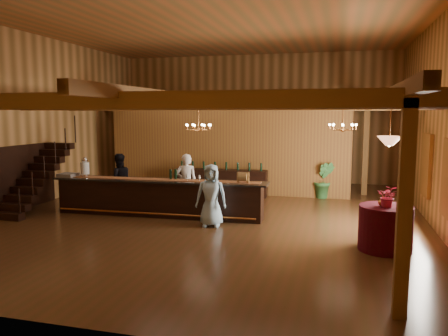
% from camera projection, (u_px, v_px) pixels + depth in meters
% --- Properties ---
extents(floor, '(14.00, 14.00, 0.00)m').
position_uv_depth(floor, '(212.00, 215.00, 12.86)').
color(floor, '#492F17').
rests_on(floor, ground).
extents(ceiling, '(14.00, 14.00, 0.00)m').
position_uv_depth(ceiling, '(211.00, 22.00, 12.17)').
color(ceiling, '#AD6232').
rests_on(ceiling, wall_back).
extents(wall_back, '(12.00, 0.10, 5.50)m').
position_uv_depth(wall_back, '(256.00, 118.00, 19.23)').
color(wall_back, '#B17C45').
rests_on(wall_back, floor).
extents(wall_front, '(12.00, 0.10, 5.50)m').
position_uv_depth(wall_front, '(63.00, 131.00, 5.80)').
color(wall_front, '#B17C45').
rests_on(wall_front, floor).
extents(wall_left, '(0.10, 14.00, 5.50)m').
position_uv_depth(wall_left, '(33.00, 120.00, 14.04)').
color(wall_left, '#B17C45').
rests_on(wall_left, floor).
extents(wall_right, '(0.10, 14.00, 5.50)m').
position_uv_depth(wall_right, '(440.00, 122.00, 10.99)').
color(wall_right, '#B17C45').
rests_on(wall_right, floor).
extents(beam_grid, '(11.90, 13.90, 0.39)m').
position_uv_depth(beam_grid, '(216.00, 104.00, 12.94)').
color(beam_grid, brown).
rests_on(beam_grid, wall_left).
extents(support_posts, '(9.20, 10.20, 3.20)m').
position_uv_depth(support_posts, '(207.00, 163.00, 12.18)').
color(support_posts, brown).
rests_on(support_posts, floor).
extents(partition_wall, '(9.00, 0.18, 3.10)m').
position_uv_depth(partition_wall, '(225.00, 152.00, 16.15)').
color(partition_wall, brown).
rests_on(partition_wall, floor).
extents(window_right_back, '(0.12, 1.05, 1.75)m').
position_uv_depth(window_right_back, '(427.00, 165.00, 12.11)').
color(window_right_back, white).
rests_on(window_right_back, wall_right).
extents(staircase, '(1.00, 2.80, 2.00)m').
position_uv_depth(staircase, '(35.00, 178.00, 13.41)').
color(staircase, black).
rests_on(staircase, floor).
extents(backroom_boxes, '(4.10, 0.60, 1.10)m').
position_uv_depth(backroom_boxes, '(242.00, 172.00, 18.14)').
color(backroom_boxes, black).
rests_on(backroom_boxes, floor).
extents(tasting_bar, '(6.42, 1.03, 1.08)m').
position_uv_depth(tasting_bar, '(159.00, 197.00, 12.72)').
color(tasting_bar, black).
rests_on(tasting_bar, floor).
extents(beverage_dispenser, '(0.26, 0.26, 0.60)m').
position_uv_depth(beverage_dispenser, '(85.00, 167.00, 13.19)').
color(beverage_dispenser, silver).
rests_on(beverage_dispenser, tasting_bar).
extents(glass_rack_tray, '(0.50, 0.50, 0.10)m').
position_uv_depth(glass_rack_tray, '(68.00, 175.00, 13.24)').
color(glass_rack_tray, gray).
rests_on(glass_rack_tray, tasting_bar).
extents(raffle_drum, '(0.34, 0.24, 0.30)m').
position_uv_depth(raffle_drum, '(243.00, 177.00, 12.02)').
color(raffle_drum, '#9E723F').
rests_on(raffle_drum, tasting_bar).
extents(bar_bottle_0, '(0.07, 0.07, 0.30)m').
position_uv_depth(bar_bottle_0, '(171.00, 174.00, 12.68)').
color(bar_bottle_0, black).
rests_on(bar_bottle_0, tasting_bar).
extents(bar_bottle_1, '(0.07, 0.07, 0.30)m').
position_uv_depth(bar_bottle_1, '(176.00, 174.00, 12.64)').
color(bar_bottle_1, black).
rests_on(bar_bottle_1, tasting_bar).
extents(backbar_shelf, '(3.38, 0.62, 0.95)m').
position_uv_depth(backbar_shelf, '(221.00, 182.00, 15.85)').
color(backbar_shelf, black).
rests_on(backbar_shelf, floor).
extents(round_table, '(1.14, 1.14, 0.98)m').
position_uv_depth(round_table, '(385.00, 228.00, 9.52)').
color(round_table, '#400E14').
rests_on(round_table, floor).
extents(chandelier_left, '(0.80, 0.80, 0.79)m').
position_uv_depth(chandelier_left, '(198.00, 127.00, 13.42)').
color(chandelier_left, '#BE6E30').
rests_on(chandelier_left, beam_grid).
extents(chandelier_right, '(0.80, 0.80, 0.77)m').
position_uv_depth(chandelier_right, '(343.00, 127.00, 12.97)').
color(chandelier_right, '#BE6E30').
rests_on(chandelier_right, beam_grid).
extents(pendant_lamp, '(0.52, 0.52, 0.90)m').
position_uv_depth(pendant_lamp, '(390.00, 141.00, 9.28)').
color(pendant_lamp, '#BE6E30').
rests_on(pendant_lamp, beam_grid).
extents(bartender, '(0.73, 0.57, 1.77)m').
position_uv_depth(bartender, '(186.00, 183.00, 13.17)').
color(bartender, white).
rests_on(bartender, floor).
extents(staff_second, '(1.05, 1.02, 1.71)m').
position_uv_depth(staff_second, '(119.00, 180.00, 13.92)').
color(staff_second, black).
rests_on(staff_second, floor).
extents(guest, '(0.87, 0.63, 1.66)m').
position_uv_depth(guest, '(211.00, 195.00, 11.49)').
color(guest, '#A4D0ED').
rests_on(guest, floor).
extents(floor_plant, '(0.78, 0.66, 1.29)m').
position_uv_depth(floor_plant, '(324.00, 180.00, 15.28)').
color(floor_plant, '#377937').
rests_on(floor_plant, floor).
extents(table_flowers, '(0.49, 0.45, 0.48)m').
position_uv_depth(table_flowers, '(388.00, 196.00, 9.30)').
color(table_flowers, '#CC2A4E').
rests_on(table_flowers, round_table).
extents(table_vase, '(0.19, 0.19, 0.33)m').
position_uv_depth(table_vase, '(383.00, 199.00, 9.43)').
color(table_vase, '#BE6E30').
rests_on(table_vase, round_table).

